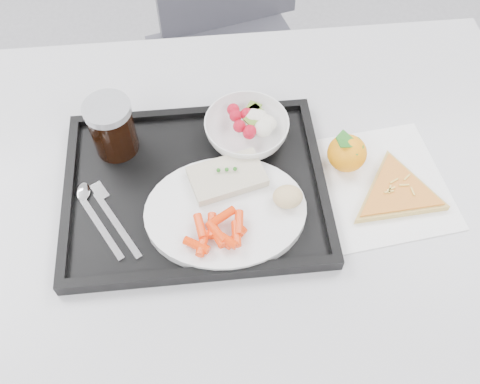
{
  "coord_description": "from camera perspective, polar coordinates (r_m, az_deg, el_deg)",
  "views": [
    {
      "loc": [
        -0.02,
        -0.23,
        1.53
      ],
      "look_at": [
        0.03,
        0.27,
        0.77
      ],
      "focal_mm": 40.0,
      "sensor_mm": 36.0,
      "label": 1
    }
  ],
  "objects": [
    {
      "name": "pizza_slice",
      "position": [
        0.97,
        16.39,
        -0.06
      ],
      "size": [
        0.27,
        0.27,
        0.02
      ],
      "color": "tan",
      "rests_on": "napkin"
    },
    {
      "name": "cola_glass",
      "position": [
        0.96,
        -13.5,
        6.79
      ],
      "size": [
        0.08,
        0.08,
        0.11
      ],
      "color": "black",
      "rests_on": "tray"
    },
    {
      "name": "cutlery",
      "position": [
        0.93,
        -14.79,
        -1.97
      ],
      "size": [
        0.12,
        0.16,
        0.01
      ],
      "color": "silver",
      "rests_on": "tray"
    },
    {
      "name": "chair",
      "position": [
        1.57,
        -0.86,
        17.06
      ],
      "size": [
        0.51,
        0.51,
        0.93
      ],
      "color": "#3D3D45",
      "rests_on": "ground"
    },
    {
      "name": "napkin",
      "position": [
        0.97,
        14.08,
        0.7
      ],
      "size": [
        0.28,
        0.27,
        0.0
      ],
      "color": "white",
      "rests_on": "table"
    },
    {
      "name": "salad_bowl",
      "position": [
        0.97,
        0.71,
        6.64
      ],
      "size": [
        0.15,
        0.15,
        0.05
      ],
      "color": "white",
      "rests_on": "tray"
    },
    {
      "name": "carrot_pile",
      "position": [
        0.84,
        -2.3,
        -4.32
      ],
      "size": [
        0.1,
        0.08,
        0.02
      ],
      "color": "#FC3708",
      "rests_on": "dinner_plate"
    },
    {
      "name": "tangerine",
      "position": [
        0.96,
        11.35,
        4.11
      ],
      "size": [
        0.09,
        0.09,
        0.07
      ],
      "color": "orange",
      "rests_on": "napkin"
    },
    {
      "name": "bread_roll",
      "position": [
        0.88,
        5.11,
        -0.5
      ],
      "size": [
        0.06,
        0.06,
        0.03
      ],
      "color": "#D7B17D",
      "rests_on": "dinner_plate"
    },
    {
      "name": "tray",
      "position": [
        0.94,
        -4.76,
        0.38
      ],
      "size": [
        0.45,
        0.35,
        0.03
      ],
      "color": "black",
      "rests_on": "table"
    },
    {
      "name": "salad_contents",
      "position": [
        0.97,
        1.47,
        7.54
      ],
      "size": [
        0.09,
        0.08,
        0.03
      ],
      "color": "#AF0C1F",
      "rests_on": "salad_bowl"
    },
    {
      "name": "fish_fillet",
      "position": [
        0.91,
        -1.38,
        1.68
      ],
      "size": [
        0.14,
        0.1,
        0.02
      ],
      "color": "beige",
      "rests_on": "dinner_plate"
    },
    {
      "name": "table",
      "position": [
        1.0,
        -1.82,
        -1.49
      ],
      "size": [
        1.2,
        0.8,
        0.75
      ],
      "color": "#A4A4A6",
      "rests_on": "ground"
    },
    {
      "name": "dinner_plate",
      "position": [
        0.89,
        -1.55,
        -2.14
      ],
      "size": [
        0.27,
        0.27,
        0.02
      ],
      "color": "white",
      "rests_on": "tray"
    }
  ]
}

